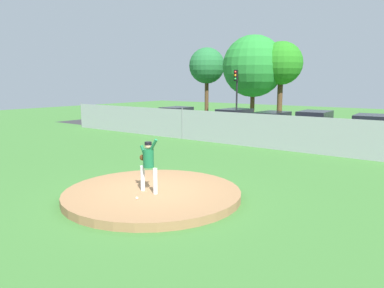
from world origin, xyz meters
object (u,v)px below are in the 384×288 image
(traffic_light_near, at_px, (236,87))
(pitcher_youth, at_px, (148,161))
(baseball, at_px, (137,198))
(traffic_cone_orange, at_px, (175,128))
(parked_car_teal, at_px, (370,132))
(parked_car_slate, at_px, (234,121))
(parked_car_burgundy, at_px, (176,118))
(parked_car_navy, at_px, (314,126))
(parked_car_silver, at_px, (271,124))

(traffic_light_near, bearing_deg, pitcher_youth, -67.14)
(baseball, height_order, traffic_cone_orange, traffic_cone_orange)
(parked_car_teal, height_order, traffic_light_near, traffic_light_near)
(baseball, bearing_deg, traffic_cone_orange, 125.48)
(parked_car_slate, height_order, parked_car_burgundy, parked_car_slate)
(parked_car_navy, bearing_deg, parked_car_teal, -13.15)
(parked_car_slate, bearing_deg, baseball, -69.24)
(traffic_cone_orange, bearing_deg, parked_car_teal, 7.96)
(baseball, bearing_deg, parked_car_burgundy, 125.71)
(parked_car_slate, bearing_deg, traffic_light_near, 118.96)
(parked_car_teal, relative_size, parked_car_burgundy, 0.99)
(parked_car_navy, bearing_deg, parked_car_burgundy, -177.66)
(parked_car_burgundy, distance_m, parked_car_silver, 7.99)
(traffic_cone_orange, bearing_deg, parked_car_silver, 18.90)
(parked_car_silver, xyz_separation_m, traffic_cone_orange, (-6.40, -2.19, -0.50))
(parked_car_silver, bearing_deg, parked_car_navy, 7.34)
(pitcher_youth, relative_size, baseball, 22.45)
(parked_car_teal, height_order, parked_car_burgundy, parked_car_teal)
(baseball, bearing_deg, parked_car_navy, 91.28)
(parked_car_slate, bearing_deg, parked_car_burgundy, -179.69)
(parked_car_navy, relative_size, traffic_light_near, 0.96)
(pitcher_youth, xyz_separation_m, parked_car_slate, (-5.63, 14.71, -0.39))
(parked_car_teal, distance_m, parked_car_navy, 3.48)
(traffic_cone_orange, height_order, traffic_light_near, traffic_light_near)
(parked_car_teal, xyz_separation_m, parked_car_burgundy, (-14.11, 0.35, -0.06))
(traffic_cone_orange, bearing_deg, parked_car_slate, 30.43)
(baseball, height_order, parked_car_teal, parked_car_teal)
(parked_car_burgundy, bearing_deg, baseball, -54.29)
(parked_car_teal, distance_m, parked_car_silver, 6.13)
(parked_car_burgundy, height_order, traffic_cone_orange, parked_car_burgundy)
(parked_car_burgundy, bearing_deg, pitcher_youth, -53.53)
(parked_car_navy, bearing_deg, baseball, -88.72)
(parked_car_teal, xyz_separation_m, parked_car_silver, (-6.12, 0.44, -0.06))
(parked_car_slate, xyz_separation_m, parked_car_navy, (5.50, 0.41, 0.03))
(pitcher_youth, xyz_separation_m, traffic_cone_orange, (-9.26, 12.57, -0.93))
(pitcher_youth, xyz_separation_m, baseball, (0.22, -0.73, -0.91))
(baseball, distance_m, parked_car_silver, 15.80)
(parked_car_teal, height_order, parked_car_navy, same)
(pitcher_youth, height_order, baseball, pitcher_youth)
(parked_car_slate, distance_m, parked_car_navy, 5.51)
(parked_car_burgundy, relative_size, traffic_cone_orange, 7.61)
(traffic_light_near, bearing_deg, parked_car_silver, -39.69)
(parked_car_burgundy, distance_m, traffic_light_near, 5.71)
(pitcher_youth, relative_size, traffic_light_near, 0.37)
(parked_car_teal, xyz_separation_m, parked_car_navy, (-3.39, 0.79, 0.01))
(baseball, bearing_deg, parked_car_slate, 110.76)
(parked_car_burgundy, xyz_separation_m, traffic_cone_orange, (1.59, -2.10, -0.50))
(parked_car_navy, xyz_separation_m, parked_car_silver, (-2.73, -0.35, -0.07))
(pitcher_youth, distance_m, baseball, 1.19)
(pitcher_youth, height_order, parked_car_teal, pitcher_youth)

